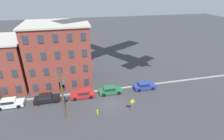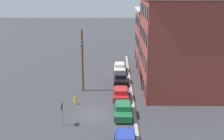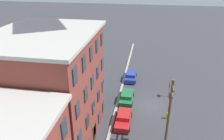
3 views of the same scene
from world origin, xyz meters
name	(u,v)px [view 2 (image 2 of 3)]	position (x,y,z in m)	size (l,w,h in m)	color
ground_plane	(94,114)	(0.00, 0.00, 0.00)	(200.00, 200.00, 0.00)	#38383D
kerb_strip	(134,113)	(0.00, 4.50, 0.08)	(56.00, 0.36, 0.16)	#9E998E
apartment_corner	(167,39)	(-19.60, 11.02, 4.98)	(10.08, 10.55, 9.93)	brown
apartment_midblock	(179,44)	(-8.36, 10.74, 6.25)	(12.42, 10.00, 12.47)	brown
car_white	(120,67)	(-16.96, 3.07, 0.75)	(4.40, 1.92, 1.43)	silver
car_black	(121,78)	(-10.99, 3.13, 0.75)	(4.40, 1.92, 1.43)	black
car_red	(121,93)	(-4.61, 3.09, 0.75)	(4.40, 1.92, 1.43)	#B21E1E
car_green	(123,110)	(0.56, 3.26, 0.75)	(4.40, 1.92, 1.43)	#1E6638
caution_sign	(62,109)	(2.86, -2.95, 1.70)	(1.04, 0.08, 2.54)	slate
utility_pole	(82,57)	(-7.67, -1.95, 4.63)	(2.40, 0.44, 8.22)	brown
fire_hydrant	(75,100)	(-2.78, -2.42, 0.48)	(0.24, 0.34, 0.96)	yellow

